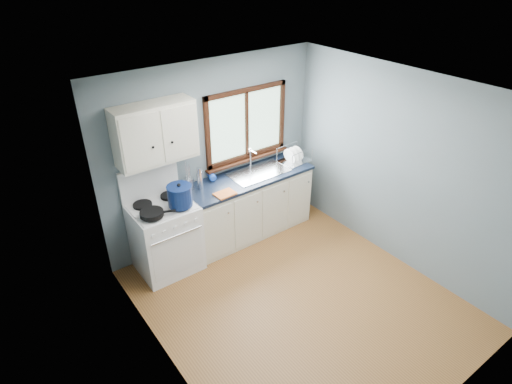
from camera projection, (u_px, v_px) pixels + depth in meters
floor at (297, 300)px, 5.11m from camera, size 3.20×3.60×0.02m
ceiling at (311, 94)px, 3.84m from camera, size 3.20×3.60×0.02m
wall_back at (213, 153)px, 5.73m from camera, size 3.20×0.02×2.50m
wall_front at (465, 316)px, 3.22m from camera, size 3.20×0.02×2.50m
wall_left at (163, 272)px, 3.65m from camera, size 0.02×3.60×2.50m
wall_right at (400, 170)px, 5.30m from camera, size 0.02×3.60×2.50m
gas_range at (165, 235)px, 5.39m from camera, size 0.76×0.69×1.36m
base_cabinets at (249, 208)px, 6.12m from camera, size 1.85×0.60×0.88m
countertop at (248, 178)px, 5.87m from camera, size 1.89×0.64×0.04m
sink at (259, 176)px, 5.98m from camera, size 0.84×0.46×0.44m
window at (247, 129)px, 5.87m from camera, size 1.36×0.10×1.03m
upper_cabinets at (155, 133)px, 4.89m from camera, size 0.95×0.35×0.70m
skillet at (152, 213)px, 4.92m from camera, size 0.44×0.36×0.05m
stockpot at (180, 196)px, 5.07m from camera, size 0.40×0.40×0.30m
utensil_crock at (189, 183)px, 5.51m from camera, size 0.16×0.16×0.40m
thermos at (200, 179)px, 5.48m from camera, size 0.09×0.09×0.30m
soap_bottle at (213, 174)px, 5.65m from camera, size 0.12×0.12×0.25m
dish_towel at (225, 194)px, 5.43m from camera, size 0.27×0.20×0.02m
dish_rack at (294, 158)px, 6.23m from camera, size 0.46×0.37×0.23m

